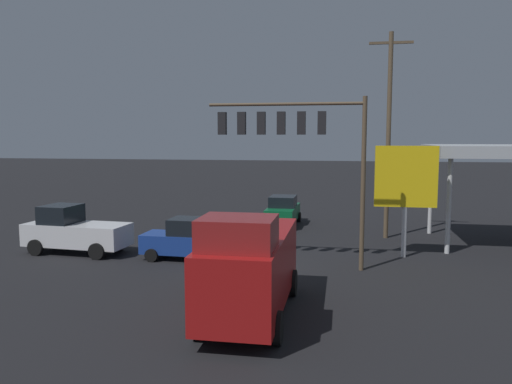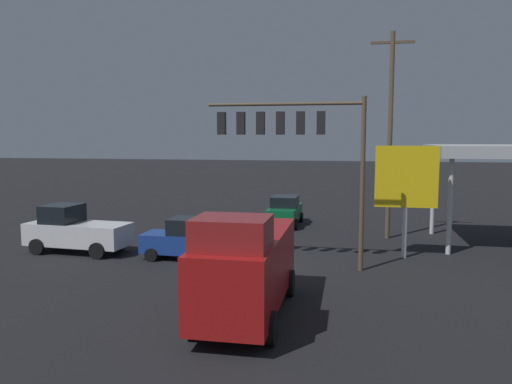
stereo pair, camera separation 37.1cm
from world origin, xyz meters
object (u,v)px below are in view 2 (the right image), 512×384
traffic_signal_assembly (294,136)px  hatchback_crossing (184,239)px  utility_pole (390,132)px  sedan_far (285,211)px  pickup_parked (76,230)px  price_sign (406,180)px  delivery_truck (246,266)px

traffic_signal_assembly → hatchback_crossing: traffic_signal_assembly is taller
utility_pole → hatchback_crossing: size_ratio=3.01×
sedan_far → pickup_parked: 13.51m
traffic_signal_assembly → price_sign: traffic_signal_assembly is taller
hatchback_crossing → utility_pole: bearing=-143.5°
utility_pole → price_sign: utility_pole is taller
price_sign → delivery_truck: size_ratio=0.79×
traffic_signal_assembly → delivery_truck: traffic_signal_assembly is taller
sedan_far → utility_pole: bearing=64.9°
traffic_signal_assembly → utility_pole: utility_pole is taller
price_sign → hatchback_crossing: (10.38, 2.18, -2.83)m
price_sign → sedan_far: bearing=-48.7°
traffic_signal_assembly → sedan_far: size_ratio=1.70×
price_sign → delivery_truck: bearing=57.7°
price_sign → pickup_parked: (16.21, 1.93, -2.67)m
sedan_far → hatchback_crossing: bearing=-18.1°
hatchback_crossing → price_sign: bearing=-166.3°
sedan_far → delivery_truck: bearing=4.7°
delivery_truck → hatchback_crossing: 8.41m
price_sign → hatchback_crossing: 10.97m
traffic_signal_assembly → sedan_far: bearing=-80.4°
pickup_parked → traffic_signal_assembly: bearing=179.9°
traffic_signal_assembly → hatchback_crossing: size_ratio=1.95×
pickup_parked → hatchback_crossing: 5.84m
pickup_parked → hatchback_crossing: bearing=-178.3°
traffic_signal_assembly → utility_pole: (-4.58, -7.41, 0.25)m
delivery_truck → pickup_parked: size_ratio=1.28×
delivery_truck → hatchback_crossing: (4.54, -7.04, -0.75)m
pickup_parked → hatchback_crossing: (-5.83, 0.25, -0.16)m
utility_pole → price_sign: 5.22m
price_sign → sedan_far: size_ratio=1.22×
delivery_truck → price_sign: bearing=147.5°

